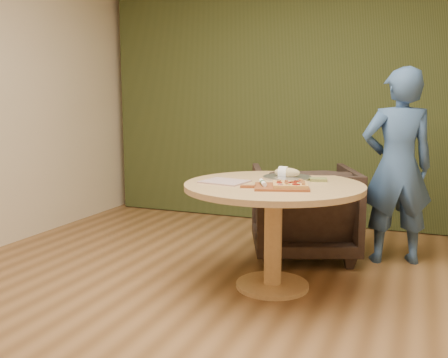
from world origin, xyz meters
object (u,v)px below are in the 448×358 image
(pizza_paddle, at_px, (280,187))
(flatbread_pizza, at_px, (290,184))
(cutlery_roll, at_px, (263,183))
(pedestal_table, at_px, (274,203))
(serving_tray, at_px, (287,177))
(bread_roll, at_px, (286,172))
(person_standing, at_px, (397,167))
(armchair, at_px, (303,207))

(pizza_paddle, relative_size, flatbread_pizza, 1.72)
(flatbread_pizza, relative_size, cutlery_roll, 1.46)
(pizza_paddle, xyz_separation_m, flatbread_pizza, (0.07, 0.01, 0.02))
(pedestal_table, relative_size, serving_tray, 3.49)
(serving_tray, bearing_deg, bread_roll, 180.00)
(bread_roll, distance_m, person_standing, 1.00)
(flatbread_pizza, distance_m, armchair, 1.03)
(armchair, bearing_deg, flatbread_pizza, 75.94)
(armchair, height_order, person_standing, person_standing)
(pedestal_table, xyz_separation_m, armchair, (0.03, 0.81, -0.18))
(pizza_paddle, height_order, cutlery_roll, cutlery_roll)
(serving_tray, bearing_deg, armchair, 89.72)
(cutlery_roll, relative_size, person_standing, 0.12)
(cutlery_roll, distance_m, bread_roll, 0.42)
(pedestal_table, xyz_separation_m, flatbread_pizza, (0.15, -0.16, 0.17))
(armchair, bearing_deg, person_standing, 167.80)
(pedestal_table, height_order, flatbread_pizza, flatbread_pizza)
(pizza_paddle, height_order, armchair, armchair)
(pizza_paddle, relative_size, bread_roll, 2.45)
(bread_roll, xyz_separation_m, person_standing, (0.74, 0.67, -0.01))
(pedestal_table, bearing_deg, person_standing, 50.68)
(flatbread_pizza, distance_m, bread_roll, 0.43)
(pedestal_table, height_order, person_standing, person_standing)
(pizza_paddle, relative_size, person_standing, 0.30)
(cutlery_roll, xyz_separation_m, person_standing, (0.79, 1.10, 0.01))
(flatbread_pizza, distance_m, cutlery_roll, 0.18)
(person_standing, bearing_deg, serving_tray, 22.99)
(pedestal_table, bearing_deg, pizza_paddle, -61.75)
(flatbread_pizza, xyz_separation_m, person_standing, (0.60, 1.08, 0.01))
(armchair, relative_size, person_standing, 0.54)
(pedestal_table, height_order, armchair, armchair)
(pizza_paddle, bearing_deg, person_standing, 41.24)
(pedestal_table, distance_m, serving_tray, 0.29)
(pizza_paddle, relative_size, cutlery_roll, 2.52)
(pedestal_table, distance_m, bread_roll, 0.31)
(cutlery_roll, relative_size, serving_tray, 0.53)
(pedestal_table, height_order, pizza_paddle, pizza_paddle)
(serving_tray, xyz_separation_m, person_standing, (0.73, 0.67, 0.03))
(pedestal_table, height_order, cutlery_roll, cutlery_roll)
(cutlery_roll, relative_size, bread_roll, 0.97)
(cutlery_roll, xyz_separation_m, armchair, (0.06, 0.98, -0.35))
(bread_roll, bearing_deg, pizza_paddle, -80.49)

